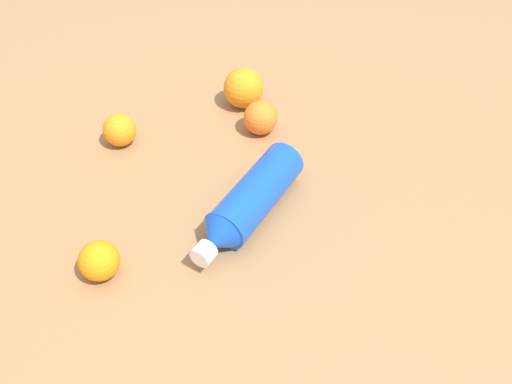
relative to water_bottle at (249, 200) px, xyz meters
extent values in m
plane|color=olive|center=(0.05, 0.01, -0.04)|extent=(2.40, 2.40, 0.00)
cylinder|color=blue|center=(0.02, 0.01, 0.00)|extent=(0.20, 0.18, 0.07)
cone|color=blue|center=(-0.08, -0.06, 0.00)|extent=(0.08, 0.08, 0.07)
cylinder|color=white|center=(-0.10, -0.08, 0.00)|extent=(0.04, 0.04, 0.03)
sphere|color=orange|center=(-0.17, 0.27, 0.00)|extent=(0.06, 0.06, 0.06)
sphere|color=orange|center=(0.10, 0.21, 0.00)|extent=(0.07, 0.07, 0.07)
sphere|color=orange|center=(-0.25, -0.04, 0.00)|extent=(0.06, 0.06, 0.06)
sphere|color=orange|center=(0.10, 0.31, 0.01)|extent=(0.08, 0.08, 0.08)
camera|label=1|loc=(-0.21, -0.61, 0.63)|focal=38.33mm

